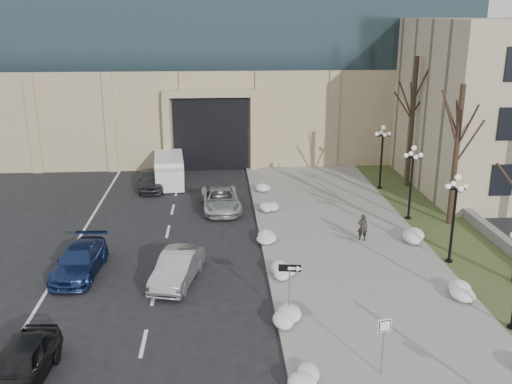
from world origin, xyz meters
The scene contains 26 objects.
sidewalk centered at (3.50, 14.00, 0.06)m, with size 9.00×40.00×0.12m, color gray.
curb centered at (-1.00, 14.00, 0.07)m, with size 0.30×40.00×0.14m, color gray.
grass_strip centered at (10.00, 14.00, 0.05)m, with size 4.00×40.00×0.10m, color #354422.
stone_wall centered at (12.00, 16.00, 0.35)m, with size 0.50×30.00×0.70m, color slate.
car_a centered at (-10.39, 3.72, 0.76)m, with size 1.80×4.47×1.52m, color black.
car_b centered at (-5.49, 11.30, 0.74)m, with size 1.57×4.51×1.49m, color #95989C.
car_c centered at (-10.35, 12.53, 0.70)m, with size 1.97×4.85×1.41m, color navy.
car_d centered at (-3.34, 21.75, 0.71)m, with size 2.35×5.10×1.42m, color #B4B4B4.
car_e centered at (-8.39, 26.68, 0.73)m, with size 1.73×4.30×1.46m, color #2F2F34.
pedestrian centered at (4.54, 15.64, 0.89)m, with size 0.56×0.37×1.54m, color black.
box_truck centered at (-7.18, 28.45, 0.93)m, with size 2.62×6.23×1.93m.
one_way_sign centered at (-0.48, 7.24, 2.14)m, with size 0.97×0.32×2.59m.
keep_sign centered at (2.14, 3.26, 1.68)m, with size 0.49×0.13×2.29m.
snow_clump_b centered at (-0.45, 2.87, 0.30)m, with size 1.10×1.60×0.36m, color white.
snow_clump_c centered at (-0.72, 6.92, 0.30)m, with size 1.10×1.60×0.36m, color white.
snow_clump_d centered at (-0.44, 11.47, 0.30)m, with size 1.10×1.60×0.36m, color white.
snow_clump_e centered at (-0.61, 15.67, 0.30)m, with size 1.10×1.60×0.36m, color white.
snow_clump_f centered at (-0.37, 20.89, 0.30)m, with size 1.10×1.60×0.36m, color white.
snow_clump_g centered at (-0.35, 25.45, 0.30)m, with size 1.10×1.60×0.36m, color white.
snow_clump_i centered at (7.64, 8.71, 0.30)m, with size 1.10×1.60×0.36m, color white.
snow_clump_j centered at (7.38, 15.57, 0.30)m, with size 1.10×1.60×0.36m, color white.
lamppost_b centered at (8.30, 12.50, 3.07)m, with size 1.18×1.18×4.76m.
lamppost_c centered at (8.30, 19.00, 3.07)m, with size 1.18×1.18×4.76m.
lamppost_d centered at (8.30, 25.50, 3.07)m, with size 1.18×1.18×4.76m.
tree_mid centered at (10.50, 18.00, 5.50)m, with size 3.20×3.20×8.50m.
tree_far centered at (10.50, 26.00, 6.15)m, with size 3.20×3.20×9.50m.
Camera 1 is at (-3.44, -13.68, 12.25)m, focal length 40.00 mm.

